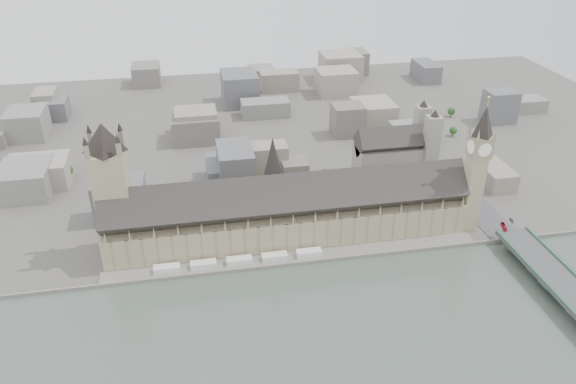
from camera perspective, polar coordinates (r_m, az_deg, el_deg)
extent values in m
plane|color=#595651|center=(409.45, 0.55, -6.24)|extent=(900.00, 900.00, 0.00)
cube|color=gray|center=(396.65, 0.98, -7.29)|extent=(600.00, 1.50, 3.00)
cube|color=gray|center=(402.88, 0.76, -6.73)|extent=(270.00, 15.00, 2.00)
cube|color=white|center=(396.79, -12.21, -7.60)|extent=(18.00, 7.00, 4.00)
cube|color=white|center=(396.07, -8.59, -7.28)|extent=(18.00, 7.00, 4.00)
cube|color=white|center=(396.92, -4.96, -6.94)|extent=(18.00, 7.00, 4.00)
cube|color=white|center=(399.34, -1.38, -6.57)|extent=(18.00, 7.00, 4.00)
cube|color=white|center=(403.30, 2.15, -6.18)|extent=(18.00, 7.00, 4.00)
cube|color=tan|center=(418.81, 0.03, -3.29)|extent=(265.00, 40.00, 25.00)
cube|color=#2A2826|center=(407.19, 0.03, -0.60)|extent=(265.00, 40.73, 40.73)
cube|color=tan|center=(443.32, 18.14, -0.15)|extent=(12.00, 12.00, 62.00)
cube|color=gray|center=(426.66, 18.93, 4.43)|extent=(14.00, 14.00, 16.00)
cylinder|color=white|center=(430.15, 19.78, 4.48)|extent=(0.60, 10.00, 10.00)
cylinder|color=white|center=(423.26, 18.08, 4.38)|extent=(0.60, 10.00, 10.00)
cylinder|color=white|center=(432.35, 18.50, 4.83)|extent=(10.00, 0.60, 10.00)
cylinder|color=white|center=(421.02, 19.38, 4.02)|extent=(10.00, 0.60, 10.00)
cone|color=black|center=(419.61, 19.34, 6.79)|extent=(17.00, 17.00, 22.00)
cylinder|color=yellow|center=(414.91, 19.66, 8.57)|extent=(1.00, 1.00, 6.00)
sphere|color=yellow|center=(413.79, 19.74, 9.02)|extent=(2.00, 2.00, 2.00)
cone|color=gray|center=(430.45, 19.55, 6.29)|extent=(2.40, 2.40, 8.00)
cone|color=gray|center=(424.25, 18.01, 6.22)|extent=(2.40, 2.40, 8.00)
cone|color=gray|center=(420.19, 20.38, 5.59)|extent=(2.40, 2.40, 8.00)
cone|color=gray|center=(413.83, 18.81, 5.52)|extent=(2.40, 2.40, 8.00)
cube|color=tan|center=(408.44, -17.21, -1.14)|extent=(23.00, 23.00, 80.00)
cone|color=black|center=(386.90, -18.27, 5.28)|extent=(30.00, 30.00, 20.00)
cylinder|color=gray|center=(407.02, -1.51, 0.65)|extent=(12.00, 12.00, 20.00)
cone|color=black|center=(396.18, -1.56, 3.70)|extent=(13.00, 13.00, 28.00)
cube|color=#474749|center=(403.97, 26.76, -9.56)|extent=(25.00, 325.00, 10.25)
cube|color=gray|center=(506.05, 10.19, 2.85)|extent=(60.00, 28.00, 34.00)
cube|color=#2A2826|center=(496.91, 10.41, 5.12)|extent=(60.00, 28.28, 28.28)
cube|color=gray|center=(521.53, 13.20, 5.15)|extent=(12.00, 12.00, 64.00)
cube|color=gray|center=(501.70, 14.24, 4.05)|extent=(12.00, 12.00, 64.00)
imported|color=red|center=(447.49, 21.07, -3.30)|extent=(4.58, 9.98, 2.71)
imported|color=gray|center=(458.68, 21.78, -2.70)|extent=(3.53, 6.03, 1.64)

